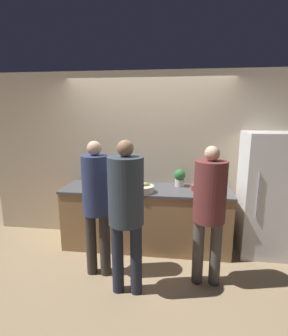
% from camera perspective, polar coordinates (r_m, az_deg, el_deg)
% --- Properties ---
extents(ground_plane, '(14.00, 14.00, 0.00)m').
position_cam_1_polar(ground_plane, '(3.86, -0.33, -19.11)').
color(ground_plane, '#9E8460').
extents(wall_back, '(5.20, 0.06, 2.60)m').
position_cam_1_polar(wall_back, '(4.10, 1.07, 2.28)').
color(wall_back, '#C6B293').
rests_on(wall_back, ground_plane).
extents(counter, '(2.45, 0.73, 0.91)m').
position_cam_1_polar(counter, '(4.01, 0.46, -10.58)').
color(counter, '#9E754C').
rests_on(counter, ground_plane).
extents(refrigerator, '(0.68, 0.63, 1.74)m').
position_cam_1_polar(refrigerator, '(4.05, 24.96, -5.27)').
color(refrigerator, white).
rests_on(refrigerator, ground_plane).
extents(person_left, '(0.32, 0.32, 1.68)m').
position_cam_1_polar(person_left, '(3.19, -10.34, -6.71)').
color(person_left, '#38332D').
rests_on(person_left, ground_plane).
extents(person_center, '(0.38, 0.38, 1.73)m').
position_cam_1_polar(person_center, '(2.80, -3.93, -7.76)').
color(person_center, '#232838').
rests_on(person_center, ground_plane).
extents(person_right, '(0.36, 0.36, 1.65)m').
position_cam_1_polar(person_right, '(3.06, 14.04, -7.61)').
color(person_right, '#4C4742').
rests_on(person_right, ground_plane).
extents(fruit_bowl, '(0.32, 0.32, 0.13)m').
position_cam_1_polar(fruit_bowl, '(3.64, -0.30, -4.55)').
color(fruit_bowl, beige).
rests_on(fruit_bowl, counter).
extents(utensil_crock, '(0.12, 0.12, 0.28)m').
position_cam_1_polar(utensil_crock, '(4.04, 13.16, -2.83)').
color(utensil_crock, silver).
rests_on(utensil_crock, counter).
extents(bottle_clear, '(0.06, 0.06, 0.20)m').
position_cam_1_polar(bottle_clear, '(4.04, -10.11, -2.59)').
color(bottle_clear, silver).
rests_on(bottle_clear, counter).
extents(cup_red, '(0.08, 0.08, 0.08)m').
position_cam_1_polar(cup_red, '(3.79, 10.76, -4.25)').
color(cup_red, '#A33D33').
rests_on(cup_red, counter).
extents(potted_plant, '(0.17, 0.17, 0.26)m').
position_cam_1_polar(potted_plant, '(3.94, 7.77, -1.96)').
color(potted_plant, beige).
rests_on(potted_plant, counter).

